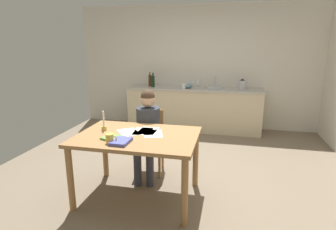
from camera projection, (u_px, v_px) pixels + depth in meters
name	position (u px, v px, depth m)	size (l,w,h in m)	color
ground_plane	(172.00, 177.00, 3.85)	(5.20, 5.20, 0.04)	#7A6B56
wall_back	(197.00, 67.00, 5.98)	(5.20, 0.12, 2.60)	silver
kitchen_counter	(194.00, 109.00, 5.85)	(2.80, 0.64, 0.90)	beige
dining_table	(138.00, 144.00, 3.15)	(1.37, 0.97, 0.78)	#9E7042
chair_at_table	(150.00, 138.00, 3.90)	(0.44, 0.44, 0.88)	#9E7042
person_seated	(147.00, 128.00, 3.71)	(0.37, 0.61, 1.19)	#333842
coffee_mug	(110.00, 139.00, 2.85)	(0.12, 0.08, 0.10)	#F2CC4C
candlestick	(104.00, 125.00, 3.28)	(0.06, 0.06, 0.24)	gold
book_magazine	(121.00, 141.00, 2.86)	(0.18, 0.24, 0.03)	#5158B5
book_cookery	(113.00, 138.00, 2.99)	(0.20, 0.19, 0.02)	#699844
paper_letter	(129.00, 132.00, 3.22)	(0.21, 0.30, 0.00)	white
paper_bill	(153.00, 134.00, 3.17)	(0.21, 0.30, 0.00)	white
paper_envelope	(143.00, 131.00, 3.26)	(0.21, 0.30, 0.00)	white
paper_receipt	(148.00, 131.00, 3.28)	(0.21, 0.30, 0.00)	white
sink_unit	(214.00, 87.00, 5.65)	(0.36, 0.36, 0.24)	#B2B7BC
bottle_oil	(150.00, 80.00, 5.93)	(0.07, 0.07, 0.30)	#593319
bottle_vinegar	(153.00, 81.00, 5.83)	(0.07, 0.07, 0.30)	black
mixing_bowl	(187.00, 86.00, 5.70)	(0.21, 0.21, 0.10)	#668C99
stovetop_kettle	(242.00, 85.00, 5.51)	(0.18, 0.18, 0.22)	#B7BABF
wine_glass_near_sink	(198.00, 82.00, 5.84)	(0.07, 0.07, 0.15)	silver
wine_glass_by_kettle	(193.00, 82.00, 5.86)	(0.07, 0.07, 0.15)	silver
wine_glass_back_left	(188.00, 81.00, 5.89)	(0.07, 0.07, 0.15)	silver
teacup_on_counter	(184.00, 86.00, 5.63)	(0.13, 0.09, 0.11)	white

